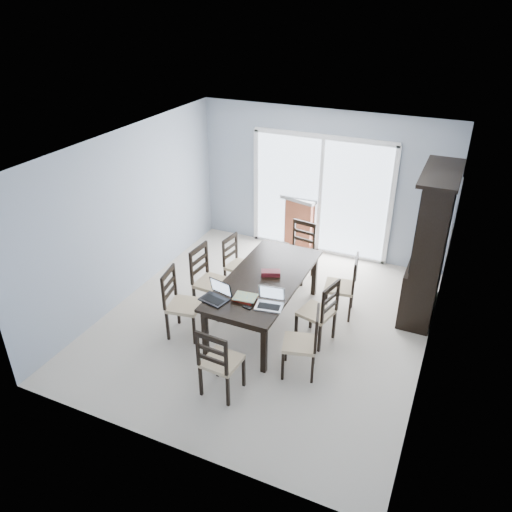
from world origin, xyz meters
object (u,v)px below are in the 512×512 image
Objects in this scene: chair_left_near at (177,296)px; hot_tub at (294,203)px; laptop_silver at (269,303)px; game_box at (271,273)px; chair_end_near at (217,357)px; dining_table at (265,282)px; chair_right_far at (347,280)px; china_hutch at (430,247)px; chair_right_mid at (323,306)px; cell_phone at (247,307)px; chair_left_mid at (206,273)px; laptop_dark at (214,297)px; chair_right_near at (308,336)px; chair_left_far at (236,258)px; chair_end_far at (301,244)px.

hot_tub is (0.19, 4.08, -0.12)m from chair_left_near.
game_box is (-0.29, 0.75, -0.02)m from laptop_silver.
dining_table is at bearing 97.05° from chair_end_near.
chair_right_far is at bearing 53.65° from laptop_silver.
dining_table is 1.00× the size of china_hutch.
chair_left_near is at bearing -143.59° from dining_table.
chair_right_mid is (0.90, -0.13, -0.09)m from dining_table.
chair_right_far is at bearing -55.94° from hot_tub.
china_hutch reaches higher than cell_phone.
dining_table is 0.91m from chair_right_mid.
chair_left_mid is at bearing 145.09° from laptop_silver.
chair_left_mid is 4.50× the size of game_box.
chair_left_mid is (-0.91, -0.06, -0.04)m from dining_table.
laptop_silver reaches higher than cell_phone.
chair_end_near is at bearing -46.92° from laptop_dark.
chair_right_mid is 1.69m from chair_end_near.
dining_table is 1.21m from chair_right_far.
game_box is (-0.85, 0.22, 0.20)m from chair_right_mid.
chair_right_near is 4.04× the size of game_box.
chair_end_near is 0.96m from laptop_dark.
chair_right_near is 0.96× the size of chair_right_far.
chair_right_mid is 0.80m from chair_right_far.
cell_phone is (0.47, 0.02, -0.05)m from laptop_dark.
chair_right_far is at bearing 114.05° from chair_left_mid.
chair_left_mid reaches higher than chair_left_near.
chair_right_mid is at bearing 72.64° from chair_left_far.
chair_right_near is 4.49m from hot_tub.
laptop_silver is (-0.67, -1.32, 0.21)m from chair_right_far.
dining_table is 0.92m from chair_left_mid.
chair_end_near is 1.72m from game_box.
chair_right_near is at bearing 48.70° from chair_end_near.
chair_left_near reaches higher than hot_tub.
hot_tub reaches higher than cell_phone.
chair_right_far is 1.13m from game_box.
chair_right_far reaches higher than dining_table.
game_box is at bearing 99.80° from chair_end_far.
chair_left_far reaches higher than dining_table.
china_hutch is 1.99× the size of chair_end_near.
chair_left_far is 1.04m from game_box.
laptop_dark is at bearing -84.14° from hot_tub.
chair_right_far reaches higher than game_box.
chair_left_near is 0.95× the size of chair_left_mid.
chair_end_far is (0.93, 1.53, -0.05)m from chair_left_mid.
chair_right_mid is (1.89, 0.61, -0.02)m from chair_left_near.
chair_left_near is at bearing -141.52° from game_box.
chair_right_near is (-1.11, -2.05, -0.50)m from china_hutch.
chair_right_far is (2.00, 1.40, -0.01)m from chair_left_near.
cell_phone is at bearing 15.55° from laptop_dark.
game_box is 3.38m from hot_tub.
chair_right_near is 0.97× the size of chair_end_far.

